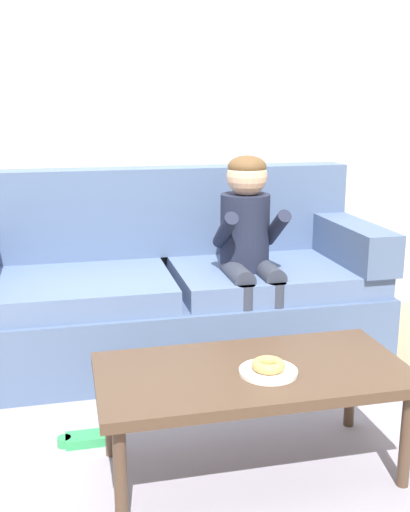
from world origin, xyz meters
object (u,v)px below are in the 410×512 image
object	(u,v)px
person_child	(249,240)
toy_controller	(86,440)
couch	(170,291)
coffee_table	(253,379)
donut	(268,365)

from	to	relation	value
person_child	toy_controller	world-z (taller)	person_child
couch	coffee_table	distance (m)	1.21
coffee_table	person_child	world-z (taller)	person_child
donut	toy_controller	distance (m)	0.86
couch	donut	bearing A→B (deg)	-83.72
couch	donut	distance (m)	1.27
couch	coffee_table	bearing A→B (deg)	-85.37
coffee_table	toy_controller	distance (m)	0.77
donut	toy_controller	xyz separation A→B (m)	(-0.65, 0.38, -0.43)
coffee_table	donut	xyz separation A→B (m)	(0.04, -0.05, 0.07)
couch	donut	world-z (taller)	couch
coffee_table	toy_controller	bearing A→B (deg)	151.74
toy_controller	couch	bearing A→B (deg)	87.58
donut	toy_controller	bearing A→B (deg)	149.64
couch	person_child	size ratio (longest dim) A/B	2.01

